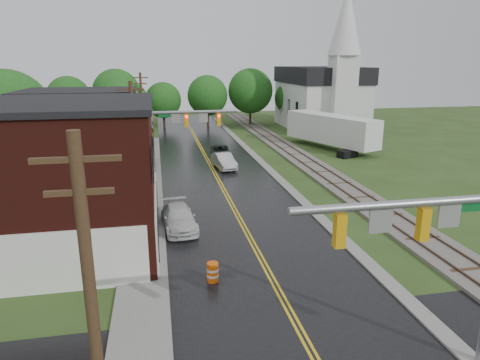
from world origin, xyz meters
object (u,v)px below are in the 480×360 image
object	(u,v)px
traffic_signal_near	(443,238)
semi_trailer	(331,129)
pickup_white	(179,218)
sedan_silver	(224,161)
construction_barrel	(213,272)
tree_left_b	(9,115)
church	(323,91)
utility_pole_c	(142,109)
traffic_signal_far	(178,127)
utility_pole_b	(134,142)
tree_left_c	(75,116)
tree_left_e	(126,107)
suv_dark	(220,151)
brick_building	(21,180)
utility_pole_a	(93,318)

from	to	relation	value
traffic_signal_near	semi_trailer	world-z (taller)	traffic_signal_near
traffic_signal_near	pickup_white	xyz separation A→B (m)	(-7.57, 14.78, -4.27)
sedan_silver	construction_barrel	size ratio (longest dim) A/B	4.57
tree_left_b	semi_trailer	world-z (taller)	tree_left_b
tree_left_b	construction_barrel	world-z (taller)	tree_left_b
church	utility_pole_c	world-z (taller)	church
traffic_signal_near	traffic_signal_far	size ratio (longest dim) A/B	1.00
utility_pole_b	pickup_white	size ratio (longest dim) A/B	1.87
tree_left_b	semi_trailer	xyz separation A→B (m)	(33.19, 7.08, -3.31)
utility_pole_c	construction_barrel	size ratio (longest dim) A/B	9.12
construction_barrel	utility_pole_c	bearing A→B (deg)	96.50
tree_left_c	sedan_silver	distance (m)	17.46
church	utility_pole_c	xyz separation A→B (m)	(-26.80, -9.74, -1.11)
traffic_signal_far	utility_pole_b	distance (m)	6.01
traffic_signal_near	tree_left_c	world-z (taller)	tree_left_c
utility_pole_c	tree_left_e	bearing A→B (deg)	137.16
traffic_signal_near	sedan_silver	xyz separation A→B (m)	(-2.32, 29.81, -4.22)
sedan_silver	semi_trailer	xyz separation A→B (m)	(14.19, 7.17, 1.66)
utility_pole_c	sedan_silver	size ratio (longest dim) A/B	1.99
tree_left_c	suv_dark	bearing A→B (deg)	-10.33
traffic_signal_far	tree_left_c	bearing A→B (deg)	128.82
utility_pole_b	suv_dark	xyz separation A→B (m)	(8.38, 15.08, -4.11)
utility_pole_c	construction_barrel	xyz separation A→B (m)	(3.92, -34.42, -4.23)
tree_left_b	suv_dark	distance (m)	20.75
brick_building	tree_left_c	xyz separation A→B (m)	(-1.36, 24.90, 0.36)
traffic_signal_far	utility_pole_c	size ratio (longest dim) A/B	0.82
utility_pole_c	semi_trailer	xyz separation A→B (m)	(22.14, -5.02, -2.32)
brick_building	tree_left_b	world-z (taller)	tree_left_b
utility_pole_b	tree_left_b	size ratio (longest dim) A/B	0.93
church	sedan_silver	bearing A→B (deg)	-130.67
tree_left_b	construction_barrel	bearing A→B (deg)	-56.15
suv_dark	church	bearing A→B (deg)	47.66
traffic_signal_far	pickup_white	xyz separation A→B (m)	(-0.63, -10.21, -4.27)
traffic_signal_far	utility_pole_c	xyz separation A→B (m)	(-3.33, 17.00, -0.25)
utility_pole_a	semi_trailer	bearing A→B (deg)	60.40
tree_left_c	sedan_silver	size ratio (longest dim) A/B	1.69
tree_left_b	pickup_white	world-z (taller)	tree_left_b
utility_pole_b	tree_left_c	size ratio (longest dim) A/B	1.18
semi_trailer	tree_left_e	bearing A→B (deg)	164.05
church	pickup_white	size ratio (longest dim) A/B	4.15
tree_left_b	tree_left_e	bearing A→B (deg)	57.26
traffic_signal_near	utility_pole_a	distance (m)	10.47
church	tree_left_c	distance (m)	36.59
utility_pole_a	utility_pole_b	bearing A→B (deg)	90.00
utility_pole_b	suv_dark	distance (m)	17.74
suv_dark	tree_left_e	bearing A→B (deg)	145.35
church	construction_barrel	xyz separation A→B (m)	(-22.88, -44.16, -5.34)
utility_pole_a	sedan_silver	xyz separation A→B (m)	(7.96, 31.81, -3.98)
traffic_signal_far	pickup_white	distance (m)	11.09
church	brick_building	bearing A→B (deg)	-129.98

